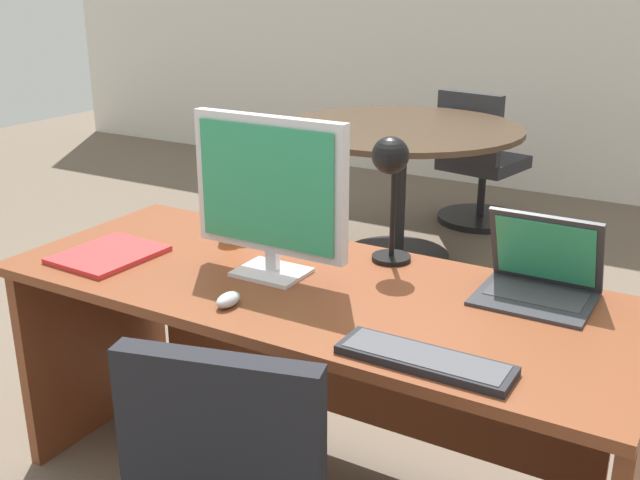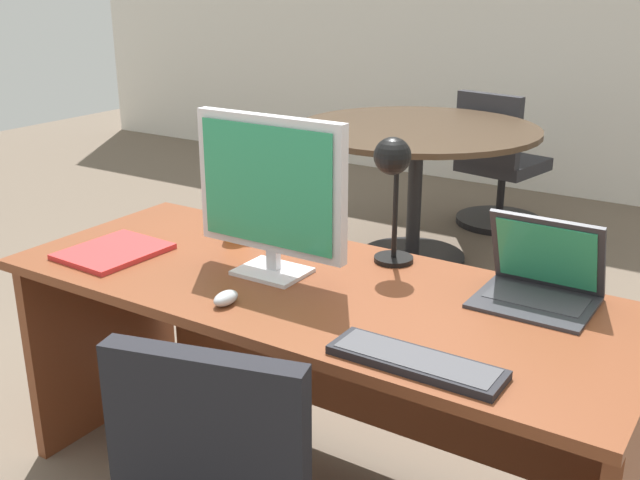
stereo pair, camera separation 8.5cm
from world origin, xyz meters
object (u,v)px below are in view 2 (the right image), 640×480
desk (323,345)px  desk_lamp (393,173)px  keyboard (416,362)px  meeting_table (416,160)px  monitor (269,190)px  book (113,252)px  meeting_chair_near (498,173)px  laptop (541,274)px  mouse (226,298)px  coffee_mug (235,224)px

desk → desk_lamp: bearing=60.9°
keyboard → meeting_table: size_ratio=0.30×
monitor → book: (-0.52, -0.13, -0.25)m
meeting_table → meeting_chair_near: bearing=79.1°
desk → meeting_chair_near: 2.93m
meeting_table → laptop: bearing=-55.7°
monitor → book: bearing=-165.5°
keyboard → meeting_chair_near: 3.38m
laptop → mouse: laptop is taller
laptop → meeting_table: laptop is taller
keyboard → mouse: size_ratio=4.78×
mouse → book: (-0.54, 0.11, -0.01)m
mouse → desk: bearing=69.1°
monitor → meeting_chair_near: size_ratio=0.55×
coffee_mug → monitor: bearing=-33.2°
monitor → desk_lamp: size_ratio=1.25×
book → laptop: bearing=17.3°
keyboard → mouse: (-0.57, 0.03, 0.01)m
coffee_mug → book: bearing=-126.8°
laptop → keyboard: size_ratio=0.75×
keyboard → coffee_mug: bearing=152.7°
book → meeting_table: size_ratio=0.23×
desk → coffee_mug: bearing=163.8°
mouse → meeting_chair_near: bearing=96.9°
monitor → keyboard: bearing=-24.3°
laptop → meeting_chair_near: (-1.08, 2.70, -0.45)m
keyboard → coffee_mug: 0.99m
monitor → mouse: 0.34m
laptop → mouse: size_ratio=3.58×
desk_lamp → meeting_chair_near: (-0.61, 2.68, -0.67)m
mouse → coffee_mug: size_ratio=0.78×
desk → coffee_mug: 0.52m
desk → desk_lamp: 0.55m
keyboard → coffee_mug: coffee_mug is taller
mouse → desk_lamp: bearing=65.7°
mouse → desk_lamp: size_ratio=0.22×
meeting_table → meeting_chair_near: (0.17, 0.87, -0.24)m
book → mouse: bearing=-11.3°
desk → monitor: 0.50m
desk → meeting_chair_near: (-0.50, 2.88, -0.16)m
desk_lamp → monitor: bearing=-134.3°
desk → book: bearing=-163.6°
monitor → desk_lamp: bearing=45.7°
mouse → meeting_chair_near: 3.23m
laptop → book: 1.29m
laptop → meeting_table: (-1.24, 1.82, -0.21)m
laptop → book: bearing=-162.7°
desk_lamp → meeting_table: size_ratio=0.29×
book → meeting_table: (-0.01, 2.20, -0.15)m
desk → monitor: size_ratio=3.78×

